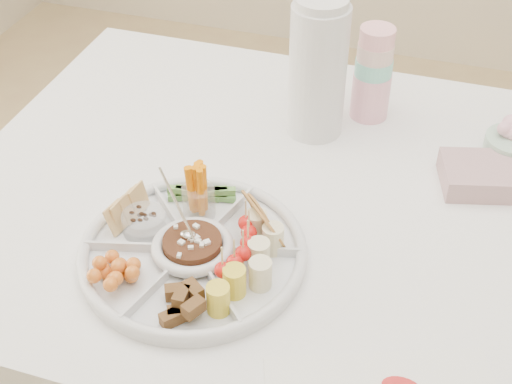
% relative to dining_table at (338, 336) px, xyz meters
% --- Properties ---
extents(dining_table, '(1.52, 1.02, 0.76)m').
position_rel_dining_table_xyz_m(dining_table, '(0.00, 0.00, 0.00)').
color(dining_table, white).
rests_on(dining_table, floor).
extents(party_tray, '(0.46, 0.46, 0.04)m').
position_rel_dining_table_xyz_m(party_tray, '(-0.23, -0.22, 0.40)').
color(party_tray, silver).
rests_on(party_tray, dining_table).
extents(bean_dip, '(0.12, 0.12, 0.04)m').
position_rel_dining_table_xyz_m(bean_dip, '(-0.23, -0.22, 0.41)').
color(bean_dip, black).
rests_on(bean_dip, party_tray).
extents(tortillas, '(0.14, 0.14, 0.07)m').
position_rel_dining_table_xyz_m(tortillas, '(-0.14, -0.13, 0.42)').
color(tortillas, '#C6842E').
rests_on(tortillas, party_tray).
extents(carrot_cucumber, '(0.14, 0.14, 0.11)m').
position_rel_dining_table_xyz_m(carrot_cucumber, '(-0.26, -0.09, 0.44)').
color(carrot_cucumber, orange).
rests_on(carrot_cucumber, party_tray).
extents(pita_raisins, '(0.13, 0.13, 0.06)m').
position_rel_dining_table_xyz_m(pita_raisins, '(-0.36, -0.18, 0.42)').
color(pita_raisins, tan).
rests_on(pita_raisins, party_tray).
extents(cherries, '(0.13, 0.13, 0.04)m').
position_rel_dining_table_xyz_m(cherries, '(-0.32, -0.31, 0.42)').
color(cherries, '#CC7933').
rests_on(cherries, party_tray).
extents(granola_chunks, '(0.11, 0.11, 0.04)m').
position_rel_dining_table_xyz_m(granola_chunks, '(-0.20, -0.34, 0.42)').
color(granola_chunks, brown).
rests_on(granola_chunks, party_tray).
extents(banana_tomato, '(0.15, 0.15, 0.10)m').
position_rel_dining_table_xyz_m(banana_tomato, '(-0.10, -0.25, 0.44)').
color(banana_tomato, '#F7F662').
rests_on(banana_tomato, party_tray).
extents(cup_stack, '(0.10, 0.10, 0.22)m').
position_rel_dining_table_xyz_m(cup_stack, '(-0.03, 0.31, 0.49)').
color(cup_stack, '#B7D7AC').
rests_on(cup_stack, dining_table).
extents(thermos, '(0.13, 0.13, 0.30)m').
position_rel_dining_table_xyz_m(thermos, '(-0.13, 0.22, 0.53)').
color(thermos, silver).
rests_on(thermos, dining_table).
extents(napkin_stack, '(0.16, 0.15, 0.05)m').
position_rel_dining_table_xyz_m(napkin_stack, '(0.21, 0.13, 0.40)').
color(napkin_stack, '#B0888D').
rests_on(napkin_stack, dining_table).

